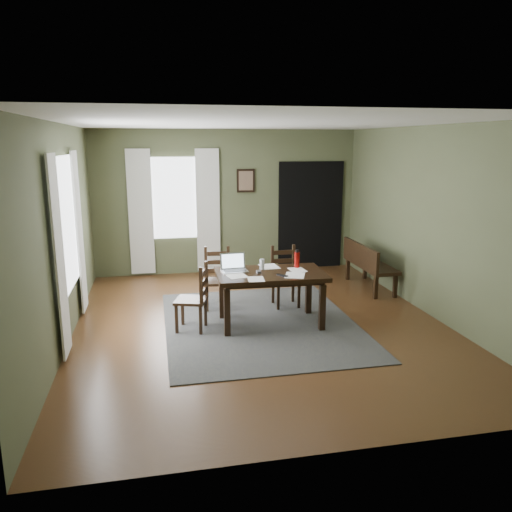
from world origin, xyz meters
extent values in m
cube|color=#492C16|center=(0.00, 0.00, -0.01)|extent=(5.00, 6.00, 0.01)
cube|color=#505738|center=(0.00, 3.00, 1.35)|extent=(5.00, 0.02, 2.70)
cube|color=#505738|center=(0.00, -3.00, 1.35)|extent=(5.00, 0.02, 2.70)
cube|color=#505738|center=(-2.50, 0.00, 1.35)|extent=(0.02, 6.00, 2.70)
cube|color=#505738|center=(2.50, 0.00, 1.35)|extent=(0.02, 6.00, 2.70)
cube|color=white|center=(0.00, 0.00, 2.70)|extent=(5.00, 6.00, 0.02)
cube|color=#393939|center=(0.00, 0.00, 0.01)|extent=(2.60, 3.20, 0.01)
cube|color=black|center=(0.13, -0.04, 0.71)|extent=(1.49, 0.93, 0.06)
cube|color=black|center=(0.13, -0.04, 0.66)|extent=(1.33, 0.77, 0.05)
cube|color=black|center=(-0.51, -0.35, 0.32)|extent=(0.08, 0.08, 0.62)
cube|color=black|center=(-0.49, 0.33, 0.32)|extent=(0.08, 0.08, 0.62)
cube|color=black|center=(0.75, -0.40, 0.32)|extent=(0.08, 0.08, 0.62)
cube|color=black|center=(0.78, 0.28, 0.32)|extent=(0.08, 0.08, 0.62)
cube|color=black|center=(-0.95, -0.04, 0.42)|extent=(0.50, 0.50, 0.04)
cube|color=black|center=(-1.05, 0.16, 0.20)|extent=(0.05, 0.05, 0.39)
cube|color=black|center=(-0.75, 0.06, 0.20)|extent=(0.05, 0.05, 0.39)
cube|color=black|center=(-1.15, -0.14, 0.20)|extent=(0.05, 0.05, 0.39)
cube|color=black|center=(-0.85, -0.24, 0.20)|extent=(0.05, 0.05, 0.39)
cube|color=black|center=(-0.73, 0.07, 0.67)|extent=(0.05, 0.05, 0.49)
cube|color=black|center=(-0.83, -0.26, 0.67)|extent=(0.05, 0.05, 0.49)
cube|color=black|center=(-0.78, -0.09, 0.54)|extent=(0.11, 0.29, 0.07)
cube|color=black|center=(-0.78, -0.09, 0.67)|extent=(0.11, 0.29, 0.07)
cube|color=black|center=(-0.78, -0.09, 0.80)|extent=(0.11, 0.29, 0.07)
cube|color=black|center=(-0.49, 0.78, 0.42)|extent=(0.44, 0.44, 0.04)
cube|color=black|center=(-0.67, 0.64, 0.21)|extent=(0.04, 0.04, 0.39)
cube|color=black|center=(-0.63, 0.96, 0.21)|extent=(0.04, 0.04, 0.39)
cube|color=black|center=(-0.35, 0.60, 0.21)|extent=(0.04, 0.04, 0.39)
cube|color=black|center=(-0.31, 0.93, 0.21)|extent=(0.04, 0.04, 0.39)
cube|color=black|center=(-0.64, 0.98, 0.68)|extent=(0.05, 0.05, 0.49)
cube|color=black|center=(-0.30, 0.94, 0.68)|extent=(0.05, 0.05, 0.49)
cube|color=black|center=(-0.47, 0.96, 0.54)|extent=(0.30, 0.06, 0.07)
cube|color=black|center=(-0.47, 0.96, 0.68)|extent=(0.30, 0.06, 0.07)
cube|color=black|center=(-0.47, 0.96, 0.81)|extent=(0.30, 0.06, 0.07)
cube|color=black|center=(0.54, 0.68, 0.42)|extent=(0.40, 0.40, 0.04)
cube|color=black|center=(0.38, 0.52, 0.21)|extent=(0.04, 0.04, 0.39)
cube|color=black|center=(0.38, 0.84, 0.21)|extent=(0.04, 0.04, 0.39)
cube|color=black|center=(0.71, 0.52, 0.21)|extent=(0.04, 0.04, 0.39)
cube|color=black|center=(0.70, 0.84, 0.21)|extent=(0.04, 0.04, 0.39)
cube|color=black|center=(0.37, 0.86, 0.67)|extent=(0.04, 0.04, 0.49)
cube|color=black|center=(0.71, 0.86, 0.67)|extent=(0.04, 0.04, 0.49)
cube|color=black|center=(0.54, 0.86, 0.54)|extent=(0.29, 0.03, 0.07)
cube|color=black|center=(0.54, 0.86, 0.67)|extent=(0.29, 0.03, 0.07)
cube|color=black|center=(0.54, 0.86, 0.81)|extent=(0.29, 0.03, 0.07)
cube|color=black|center=(2.22, 1.33, 0.42)|extent=(0.45, 1.39, 0.06)
cube|color=black|center=(2.39, 0.74, 0.19)|extent=(0.06, 0.06, 0.39)
cube|color=black|center=(2.05, 0.74, 0.19)|extent=(0.06, 0.06, 0.39)
cube|color=black|center=(2.39, 1.93, 0.19)|extent=(0.06, 0.06, 0.39)
cube|color=black|center=(2.05, 1.93, 0.19)|extent=(0.06, 0.06, 0.39)
cube|color=black|center=(2.02, 1.33, 0.61)|extent=(0.05, 1.39, 0.34)
cube|color=#B7B7BC|center=(-0.34, 0.09, 0.75)|extent=(0.36, 0.26, 0.02)
cube|color=#B7B7BC|center=(-0.35, 0.22, 0.87)|extent=(0.35, 0.08, 0.22)
cube|color=silver|center=(-0.34, 0.21, 0.87)|extent=(0.30, 0.06, 0.19)
cube|color=#3F3F42|center=(-0.34, 0.08, 0.76)|extent=(0.30, 0.16, 0.00)
cube|color=#3F3F42|center=(-0.03, -0.04, 0.76)|extent=(0.05, 0.09, 0.03)
cube|color=black|center=(0.24, -0.25, 0.75)|extent=(0.13, 0.16, 0.02)
cylinder|color=silver|center=(0.05, 0.14, 0.82)|extent=(0.08, 0.08, 0.15)
cylinder|color=#A7100C|center=(0.55, 0.14, 0.85)|extent=(0.10, 0.10, 0.22)
cylinder|color=black|center=(0.55, 0.14, 0.98)|extent=(0.06, 0.06, 0.04)
cube|color=white|center=(-0.35, -0.11, 0.74)|extent=(0.31, 0.37, 0.00)
cube|color=white|center=(0.41, -0.26, 0.74)|extent=(0.35, 0.39, 0.00)
cube|color=white|center=(0.19, 0.27, 0.74)|extent=(0.27, 0.34, 0.00)
cube|color=white|center=(0.52, 0.02, 0.74)|extent=(0.23, 0.29, 0.00)
cube|color=white|center=(-0.13, -0.34, 0.74)|extent=(0.23, 0.29, 0.00)
cube|color=white|center=(-2.47, 0.20, 1.45)|extent=(0.01, 1.30, 1.70)
cube|color=white|center=(-1.00, 2.97, 1.45)|extent=(1.00, 0.01, 1.50)
cube|color=silver|center=(-2.44, -0.62, 1.20)|extent=(0.03, 0.48, 2.30)
cube|color=silver|center=(-2.44, 1.02, 1.20)|extent=(0.03, 0.48, 2.30)
cube|color=silver|center=(-1.62, 2.94, 1.20)|extent=(0.44, 0.03, 2.30)
cube|color=silver|center=(-0.38, 2.94, 1.20)|extent=(0.44, 0.03, 2.30)
cube|color=black|center=(0.35, 2.97, 1.75)|extent=(0.34, 0.03, 0.44)
cube|color=brown|center=(0.35, 2.96, 1.75)|extent=(0.27, 0.01, 0.36)
cube|color=black|center=(1.65, 2.97, 1.05)|extent=(1.30, 0.03, 2.10)
camera|label=1|loc=(-1.38, -6.39, 2.46)|focal=35.00mm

